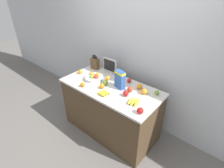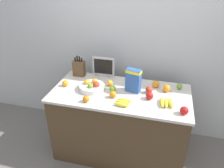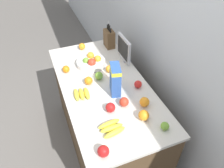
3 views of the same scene
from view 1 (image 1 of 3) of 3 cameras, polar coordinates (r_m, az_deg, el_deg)
The scene contains 21 objects.
ground_plane at distance 3.26m, azimuth -0.41°, elevation -14.38°, with size 14.00×14.00×0.00m, color slate.
wall_back at distance 2.96m, azimuth 7.25°, elevation 10.58°, with size 9.00×0.06×2.60m.
counter at distance 2.95m, azimuth -0.44°, elevation -8.17°, with size 1.59×0.78×0.91m.
knife_block at distance 3.21m, azimuth -5.56°, elevation 6.72°, with size 0.15×0.09×0.30m.
small_monitor at distance 3.02m, azimuth -0.73°, elevation 6.04°, with size 0.28×0.03×0.27m.
cereal_box at distance 2.58m, azimuth 2.60°, elevation 1.73°, with size 0.18×0.12×0.28m.
fruit_bowl at distance 2.87m, azimuth -5.84°, elevation 2.13°, with size 0.29×0.29×0.11m.
banana_bunch_left at distance 2.34m, azimuth 7.25°, elevation -5.72°, with size 0.16×0.19×0.04m.
banana_bunch_right at distance 2.49m, azimuth -2.66°, elevation -3.00°, with size 0.17×0.14×0.04m.
apple_rear at distance 2.17m, azimuth 9.20°, elevation -8.57°, with size 0.08×0.08×0.08m, color red.
apple_by_knife_block at distance 2.45m, azimuth 4.52°, elevation -3.12°, with size 0.08×0.08×0.08m, color red.
apple_near_bananas at distance 2.71m, azimuth -2.16°, elevation 0.52°, with size 0.08×0.08×0.08m, color #6B9E33.
apple_front at distance 2.55m, azimuth 5.89°, elevation -1.74°, with size 0.08×0.08×0.08m, color red.
apple_rightmost at distance 2.78m, azimuth 5.64°, elevation 1.15°, with size 0.07×0.07×0.07m, color red.
apple_leftmost at distance 2.56m, azimuth 14.46°, elevation -2.75°, with size 0.06×0.06×0.06m, color #6B9E33.
orange_front_center at distance 2.62m, azimuth -3.28°, elevation -0.68°, with size 0.08×0.08×0.08m, color orange.
orange_back_center at distance 3.09m, azimuth -10.33°, elevation 3.97°, with size 0.07×0.07×0.07m, color orange.
orange_front_left at distance 2.64m, azimuth 8.99°, elevation -0.78°, with size 0.08×0.08×0.08m, color orange.
orange_by_cereal at distance 2.84m, azimuth -1.40°, elevation 1.96°, with size 0.07×0.07×0.07m, color orange.
orange_front_right at distance 2.70m, azimuth -9.53°, elevation -0.20°, with size 0.07×0.07×0.07m, color orange.
orange_mid_left at distance 2.53m, azimuth 10.53°, elevation -2.40°, with size 0.09×0.09×0.09m, color orange.
Camera 1 is at (1.50, -1.74, 2.31)m, focal length 28.00 mm.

